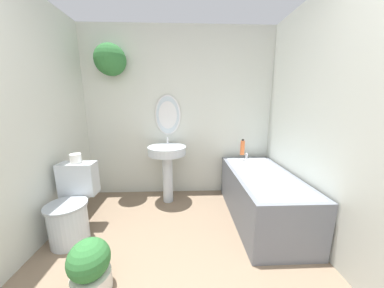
{
  "coord_description": "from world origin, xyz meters",
  "views": [
    {
      "loc": [
        0.07,
        -0.34,
        1.37
      ],
      "look_at": [
        0.14,
        1.54,
        0.97
      ],
      "focal_mm": 18.0,
      "sensor_mm": 36.0,
      "label": 1
    }
  ],
  "objects_px": {
    "potted_plant": "(90,266)",
    "toilet_paper_roll": "(76,158)",
    "pedestal_sink": "(167,160)",
    "toilet": "(72,208)",
    "shampoo_bottle": "(242,147)",
    "bathtub": "(261,195)"
  },
  "relations": [
    {
      "from": "potted_plant",
      "to": "toilet_paper_roll",
      "type": "relative_size",
      "value": 3.76
    },
    {
      "from": "toilet",
      "to": "toilet_paper_roll",
      "type": "height_order",
      "value": "toilet_paper_roll"
    },
    {
      "from": "toilet",
      "to": "toilet_paper_roll",
      "type": "relative_size",
      "value": 6.76
    },
    {
      "from": "toilet",
      "to": "bathtub",
      "type": "xyz_separation_m",
      "value": [
        2.06,
        0.25,
        -0.02
      ]
    },
    {
      "from": "bathtub",
      "to": "shampoo_bottle",
      "type": "bearing_deg",
      "value": 98.78
    },
    {
      "from": "shampoo_bottle",
      "to": "toilet_paper_roll",
      "type": "distance_m",
      "value": 2.07
    },
    {
      "from": "pedestal_sink",
      "to": "shampoo_bottle",
      "type": "height_order",
      "value": "pedestal_sink"
    },
    {
      "from": "toilet",
      "to": "potted_plant",
      "type": "bearing_deg",
      "value": -53.34
    },
    {
      "from": "pedestal_sink",
      "to": "potted_plant",
      "type": "xyz_separation_m",
      "value": [
        -0.46,
        -1.32,
        -0.4
      ]
    },
    {
      "from": "bathtub",
      "to": "pedestal_sink",
      "type": "bearing_deg",
      "value": 158.15
    },
    {
      "from": "shampoo_bottle",
      "to": "potted_plant",
      "type": "height_order",
      "value": "shampoo_bottle"
    },
    {
      "from": "toilet_paper_roll",
      "to": "pedestal_sink",
      "type": "bearing_deg",
      "value": 30.05
    },
    {
      "from": "toilet",
      "to": "pedestal_sink",
      "type": "relative_size",
      "value": 0.83
    },
    {
      "from": "potted_plant",
      "to": "toilet_paper_roll",
      "type": "bearing_deg",
      "value": 119.91
    },
    {
      "from": "toilet",
      "to": "pedestal_sink",
      "type": "bearing_deg",
      "value": 37.81
    },
    {
      "from": "potted_plant",
      "to": "pedestal_sink",
      "type": "bearing_deg",
      "value": 70.95
    },
    {
      "from": "bathtub",
      "to": "toilet_paper_roll",
      "type": "distance_m",
      "value": 2.12
    },
    {
      "from": "toilet",
      "to": "shampoo_bottle",
      "type": "distance_m",
      "value": 2.17
    },
    {
      "from": "shampoo_bottle",
      "to": "potted_plant",
      "type": "xyz_separation_m",
      "value": [
        -1.51,
        -1.41,
        -0.54
      ]
    },
    {
      "from": "toilet_paper_roll",
      "to": "bathtub",
      "type": "bearing_deg",
      "value": 1.96
    },
    {
      "from": "toilet",
      "to": "bathtub",
      "type": "height_order",
      "value": "toilet"
    },
    {
      "from": "bathtub",
      "to": "potted_plant",
      "type": "distance_m",
      "value": 1.82
    }
  ]
}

